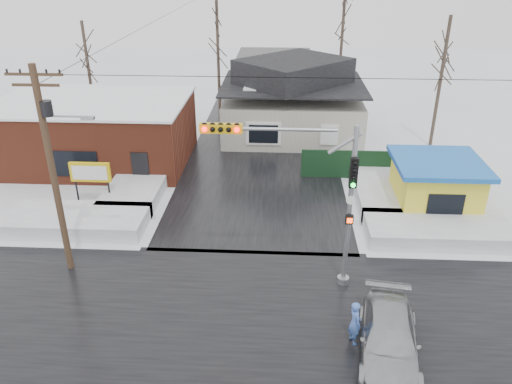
# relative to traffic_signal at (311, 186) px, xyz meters

# --- Properties ---
(ground) EXTENTS (120.00, 120.00, 0.00)m
(ground) POSITION_rel_traffic_signal_xyz_m (-2.43, -2.97, -4.54)
(ground) COLOR white
(ground) RESTS_ON ground
(road_ns) EXTENTS (10.00, 120.00, 0.02)m
(road_ns) POSITION_rel_traffic_signal_xyz_m (-2.43, -2.97, -4.53)
(road_ns) COLOR black
(road_ns) RESTS_ON ground
(road_ew) EXTENTS (120.00, 10.00, 0.02)m
(road_ew) POSITION_rel_traffic_signal_xyz_m (-2.43, -2.97, -4.53)
(road_ew) COLOR black
(road_ew) RESTS_ON ground
(snowbank_nw) EXTENTS (7.00, 3.00, 0.80)m
(snowbank_nw) POSITION_rel_traffic_signal_xyz_m (-11.43, 4.03, -4.14)
(snowbank_nw) COLOR white
(snowbank_nw) RESTS_ON ground
(snowbank_ne) EXTENTS (7.00, 3.00, 0.80)m
(snowbank_ne) POSITION_rel_traffic_signal_xyz_m (6.57, 4.03, -4.14)
(snowbank_ne) COLOR white
(snowbank_ne) RESTS_ON ground
(snowbank_nside_w) EXTENTS (3.00, 8.00, 0.80)m
(snowbank_nside_w) POSITION_rel_traffic_signal_xyz_m (-9.43, 9.03, -4.14)
(snowbank_nside_w) COLOR white
(snowbank_nside_w) RESTS_ON ground
(snowbank_nside_e) EXTENTS (3.00, 8.00, 0.80)m
(snowbank_nside_e) POSITION_rel_traffic_signal_xyz_m (4.57, 9.03, -4.14)
(snowbank_nside_e) COLOR white
(snowbank_nside_e) RESTS_ON ground
(traffic_signal) EXTENTS (6.05, 0.68, 7.00)m
(traffic_signal) POSITION_rel_traffic_signal_xyz_m (0.00, 0.00, 0.00)
(traffic_signal) COLOR gray
(traffic_signal) RESTS_ON ground
(utility_pole) EXTENTS (3.15, 0.44, 9.00)m
(utility_pole) POSITION_rel_traffic_signal_xyz_m (-10.36, 0.53, 0.57)
(utility_pole) COLOR #382619
(utility_pole) RESTS_ON ground
(brick_building) EXTENTS (12.20, 8.20, 4.12)m
(brick_building) POSITION_rel_traffic_signal_xyz_m (-13.43, 13.03, -2.46)
(brick_building) COLOR brown
(brick_building) RESTS_ON ground
(marquee_sign) EXTENTS (2.20, 0.21, 2.55)m
(marquee_sign) POSITION_rel_traffic_signal_xyz_m (-11.43, 6.53, -2.62)
(marquee_sign) COLOR black
(marquee_sign) RESTS_ON ground
(house) EXTENTS (10.40, 8.40, 5.76)m
(house) POSITION_rel_traffic_signal_xyz_m (-0.43, 19.03, -1.92)
(house) COLOR beige
(house) RESTS_ON ground
(kiosk) EXTENTS (4.60, 4.60, 2.88)m
(kiosk) POSITION_rel_traffic_signal_xyz_m (7.07, 7.03, -3.08)
(kiosk) COLOR yellow
(kiosk) RESTS_ON ground
(fence) EXTENTS (8.00, 0.12, 1.80)m
(fence) POSITION_rel_traffic_signal_xyz_m (4.07, 11.03, -3.64)
(fence) COLOR black
(fence) RESTS_ON ground
(tree_far_left) EXTENTS (3.00, 3.00, 10.00)m
(tree_far_left) POSITION_rel_traffic_signal_xyz_m (-6.43, 23.03, 3.41)
(tree_far_left) COLOR #332821
(tree_far_left) RESTS_ON ground
(tree_far_right) EXTENTS (3.00, 3.00, 9.00)m
(tree_far_right) POSITION_rel_traffic_signal_xyz_m (9.57, 17.03, 2.62)
(tree_far_right) COLOR #332821
(tree_far_right) RESTS_ON ground
(tree_far_west) EXTENTS (3.00, 3.00, 8.00)m
(tree_far_west) POSITION_rel_traffic_signal_xyz_m (-16.43, 21.03, 1.82)
(tree_far_west) COLOR #332821
(tree_far_west) RESTS_ON ground
(pedestrian) EXTENTS (0.59, 0.73, 1.73)m
(pedestrian) POSITION_rel_traffic_signal_xyz_m (1.56, -3.53, -3.67)
(pedestrian) COLOR #456AC1
(pedestrian) RESTS_ON ground
(car) EXTENTS (2.67, 5.15, 1.43)m
(car) POSITION_rel_traffic_signal_xyz_m (2.66, -4.12, -3.82)
(car) COLOR #A7AAAE
(car) RESTS_ON ground
(shopping_bag) EXTENTS (0.30, 0.19, 0.35)m
(shopping_bag) POSITION_rel_traffic_signal_xyz_m (2.02, -3.64, -4.36)
(shopping_bag) COLOR black
(shopping_bag) RESTS_ON ground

